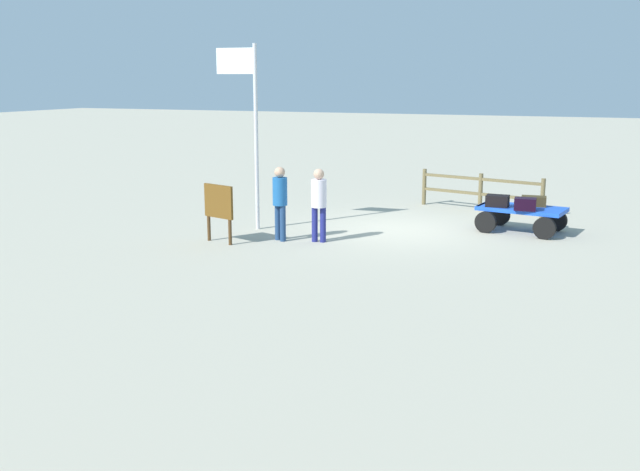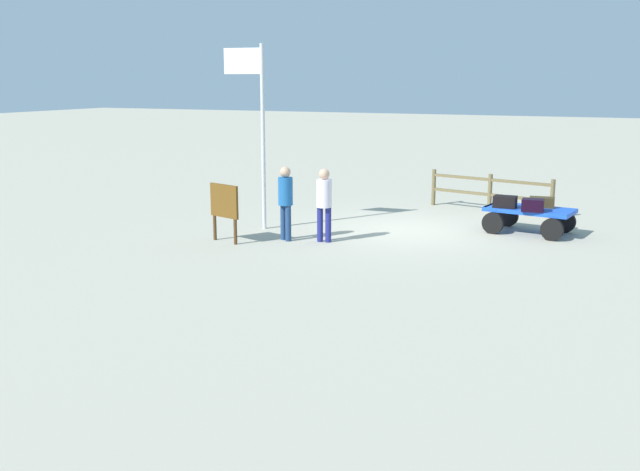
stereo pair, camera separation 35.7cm
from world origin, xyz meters
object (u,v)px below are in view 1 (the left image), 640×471
object	(u,v)px
suitcase_navy	(534,201)
worker_trailing	(319,199)
worker_lead	(280,197)
signboard	(219,206)
suitcase_olive	(525,204)
luggage_cart	(521,213)
flagpole	(250,116)
suitcase_dark	(497,201)

from	to	relation	value
suitcase_navy	worker_trailing	world-z (taller)	worker_trailing
worker_lead	worker_trailing	bearing A→B (deg)	-166.76
signboard	suitcase_olive	bearing A→B (deg)	-152.08
luggage_cart	signboard	distance (m)	7.45
luggage_cart	signboard	size ratio (longest dim) A/B	1.62
luggage_cart	flagpole	world-z (taller)	flagpole
worker_trailing	flagpole	distance (m)	2.93
luggage_cart	worker_trailing	xyz separation A→B (m)	(4.22, 2.94, 0.56)
luggage_cart	worker_trailing	bearing A→B (deg)	34.85
luggage_cart	suitcase_navy	xyz separation A→B (m)	(-0.27, -0.23, 0.29)
suitcase_olive	flagpole	size ratio (longest dim) A/B	0.12
suitcase_olive	worker_trailing	world-z (taller)	worker_trailing
suitcase_dark	flagpole	bearing A→B (deg)	18.53
worker_lead	worker_trailing	distance (m)	0.92
suitcase_navy	signboard	bearing A→B (deg)	31.99
luggage_cart	suitcase_navy	world-z (taller)	suitcase_navy
suitcase_olive	worker_lead	distance (m)	5.92
luggage_cart	flagpole	size ratio (longest dim) A/B	0.48
suitcase_navy	signboard	world-z (taller)	signboard
suitcase_navy	suitcase_olive	world-z (taller)	suitcase_olive
suitcase_navy	worker_lead	distance (m)	6.37
suitcase_olive	suitcase_navy	bearing A→B (deg)	-100.46
luggage_cart	suitcase_navy	bearing A→B (deg)	-139.49
suitcase_dark	flagpole	distance (m)	6.48
suitcase_olive	flagpole	world-z (taller)	flagpole
suitcase_olive	worker_lead	size ratio (longest dim) A/B	0.30
suitcase_dark	signboard	bearing A→B (deg)	32.67
suitcase_dark	signboard	xyz separation A→B (m)	(5.78, 3.71, 0.09)
luggage_cart	suitcase_navy	size ratio (longest dim) A/B	3.53
worker_trailing	signboard	xyz separation A→B (m)	(2.11, 0.95, -0.15)
suitcase_dark	worker_lead	size ratio (longest dim) A/B	0.31
worker_trailing	signboard	world-z (taller)	worker_trailing
worker_lead	flagpole	xyz separation A→B (m)	(1.27, -1.01, 1.81)
worker_lead	signboard	distance (m)	1.43
suitcase_navy	worker_trailing	xyz separation A→B (m)	(4.50, 3.17, 0.26)
suitcase_dark	flagpole	xyz separation A→B (m)	(5.83, 1.95, 2.06)
suitcase_navy	worker_trailing	size ratio (longest dim) A/B	0.36
worker_lead	signboard	world-z (taller)	worker_lead
worker_lead	worker_trailing	world-z (taller)	worker_lead
suitcase_navy	signboard	size ratio (longest dim) A/B	0.46
flagpole	signboard	distance (m)	2.63
suitcase_navy	suitcase_dark	bearing A→B (deg)	26.96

